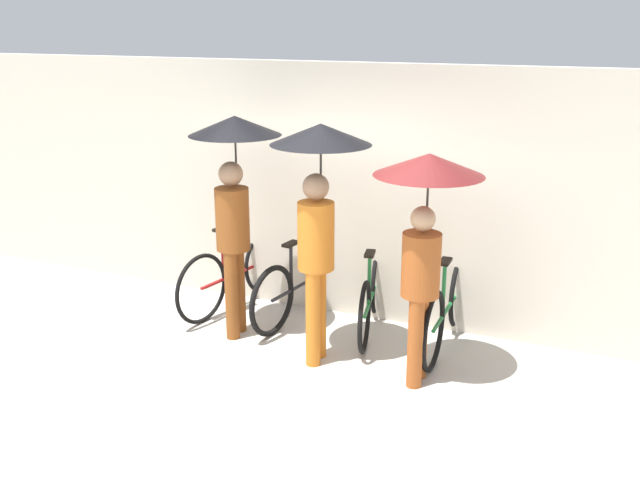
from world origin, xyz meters
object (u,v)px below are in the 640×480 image
Objects in this scene: parked_bicycle_1 at (301,283)px; pedestrian_trailing at (426,210)px; pedestrian_center at (319,186)px; parked_bicycle_2 at (371,296)px; pedestrian_leading at (234,174)px; parked_bicycle_3 at (447,308)px; parked_bicycle_0 at (236,272)px.

parked_bicycle_1 is 0.88× the size of pedestrian_trailing.
parked_bicycle_2 is at bearing 66.30° from pedestrian_center.
pedestrian_center reaches higher than parked_bicycle_1.
pedestrian_center reaches higher than parked_bicycle_2.
pedestrian_center reaches higher than pedestrian_leading.
pedestrian_leading is at bearing 170.27° from pedestrian_trailing.
parked_bicycle_2 is at bearing 129.88° from pedestrian_trailing.
parked_bicycle_2 is at bearing -83.22° from parked_bicycle_1.
parked_bicycle_1 is at bearing 148.88° from pedestrian_trailing.
pedestrian_center is at bearing 123.71° from parked_bicycle_3.
pedestrian_leading is 1.91m from pedestrian_trailing.
parked_bicycle_2 is 1.79m from pedestrian_leading.
parked_bicycle_3 is at bearing -80.76° from parked_bicycle_0.
pedestrian_leading is at bearing 151.87° from parked_bicycle_1.
parked_bicycle_3 is 0.83× the size of pedestrian_center.
pedestrian_trailing is (0.71, -0.76, 1.13)m from parked_bicycle_2.
pedestrian_trailing is at bearing -14.96° from pedestrian_leading.
pedestrian_trailing is at bearing 174.19° from parked_bicycle_3.
pedestrian_leading is at bearing 161.92° from pedestrian_center.
pedestrian_center is (0.95, -0.21, 0.01)m from pedestrian_leading.
pedestrian_trailing reaches higher than parked_bicycle_1.
pedestrian_leading is (-0.42, -0.56, 1.22)m from parked_bicycle_1.
parked_bicycle_0 is 0.77m from parked_bicycle_1.
parked_bicycle_0 is 1.02× the size of parked_bicycle_1.
pedestrian_trailing reaches higher than parked_bicycle_2.
parked_bicycle_2 is at bearing 85.52° from parked_bicycle_3.
parked_bicycle_1 is 0.77m from parked_bicycle_2.
parked_bicycle_2 is 1.54m from pedestrian_trailing.
parked_bicycle_3 is 0.91× the size of pedestrian_trailing.
parked_bicycle_1 is 1.07× the size of parked_bicycle_2.
pedestrian_leading reaches higher than parked_bicycle_3.
parked_bicycle_3 is (0.77, -0.05, 0.02)m from parked_bicycle_2.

